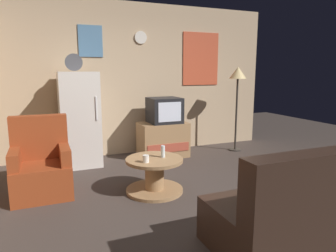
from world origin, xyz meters
The scene contains 11 objects.
ground_plane centered at (0.00, 0.00, 0.00)m, with size 12.00×12.00×0.00m, color #3D332D.
wall_with_art centered at (0.01, 2.45, 1.36)m, with size 5.20×0.12×2.70m.
fridge centered at (-1.10, 1.99, 0.75)m, with size 0.60×0.62×1.77m.
tv_stand centered at (0.31, 1.95, 0.31)m, with size 0.84×0.53×0.61m.
crt_tv centered at (0.34, 1.95, 0.83)m, with size 0.54×0.51×0.44m.
standing_lamp centered at (1.76, 1.83, 1.36)m, with size 0.32×0.32×1.59m.
coffee_table centered at (-0.38, 0.47, 0.22)m, with size 0.72×0.72×0.44m.
wine_glass centered at (-0.27, 0.47, 0.51)m, with size 0.05×0.05×0.15m, color silver.
mug_ceramic_white centered at (-0.54, 0.34, 0.48)m, with size 0.08×0.08×0.09m, color silver.
armchair centered at (-1.70, 0.94, 0.34)m, with size 0.68×0.68×0.96m.
couch centered at (0.46, -1.17, 0.31)m, with size 1.70×0.80×0.92m.
Camera 1 is at (-1.62, -3.01, 1.52)m, focal length 32.72 mm.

